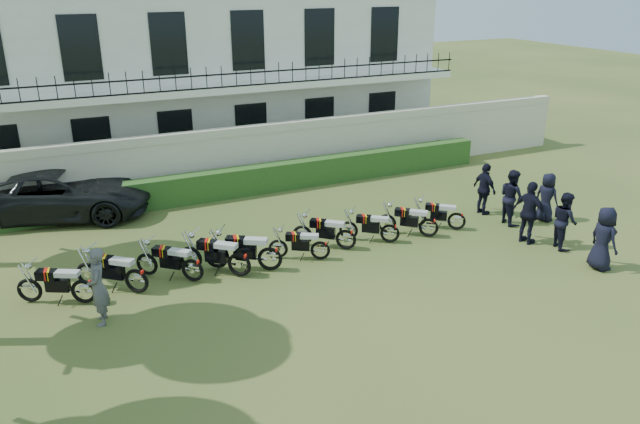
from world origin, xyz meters
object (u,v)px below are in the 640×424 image
Objects in this scene: motorcycle_1 at (136,275)px; officer_5 at (485,189)px; motorcycle_9 at (457,217)px; inspector at (98,287)px; officer_2 at (530,213)px; motorcycle_3 at (239,259)px; officer_1 at (565,220)px; motorcycle_4 at (270,253)px; motorcycle_7 at (390,229)px; motorcycle_5 at (320,246)px; motorcycle_6 at (346,235)px; suv at (59,194)px; motorcycle_8 at (429,223)px; officer_4 at (512,197)px; officer_3 at (547,197)px; motorcycle_0 at (83,286)px; officer_0 at (604,238)px; motorcycle_2 at (192,265)px.

officer_5 is (11.34, 0.79, 0.35)m from motorcycle_1.
motorcycle_9 is 0.77× the size of inspector.
motorcycle_1 is 1.14× the size of motorcycle_9.
motorcycle_3 is at bearing 67.93° from officer_2.
officer_1 is at bearing -61.13° from motorcycle_1.
motorcycle_7 is at bearing -55.08° from motorcycle_4.
motorcycle_1 is 1.05× the size of motorcycle_5.
suv is (-7.18, 6.31, 0.32)m from motorcycle_6.
motorcycle_8 is at bearing 73.31° from officer_1.
motorcycle_1 is 11.57m from officer_4.
officer_3 reaches higher than motorcycle_3.
motorcycle_9 is at bearing -52.61° from motorcycle_6.
officer_1 is 0.95× the size of officer_4.
motorcycle_0 is at bearing 70.01° from officer_2.
motorcycle_4 is at bearing 132.48° from motorcycle_8.
inspector is at bearing -160.72° from suv.
motorcycle_3 is 1.05× the size of motorcycle_6.
officer_3 is 0.92× the size of officer_5.
motorcycle_0 is 12.33m from officer_2.
motorcycle_3 is 0.91× the size of officer_0.
officer_3 is at bearing 101.50° from inspector.
motorcycle_4 is 1.07× the size of officer_5.
motorcycle_5 is 1.02× the size of motorcycle_7.
officer_5 reaches higher than officer_1.
motorcycle_5 is 2.36m from motorcycle_7.
motorcycle_6 is 9.57m from suv.
officer_3 reaches higher than motorcycle_4.
officer_2 is (7.53, -1.46, 0.42)m from motorcycle_4.
motorcycle_2 is at bearing -140.30° from suv.
officer_2 is at bearing 19.53° from officer_0.
motorcycle_5 is 3.63m from motorcycle_8.
officer_5 is (5.45, 0.66, 0.38)m from motorcycle_6.
suv reaches higher than motorcycle_4.
motorcycle_3 is 0.86× the size of motorcycle_4.
motorcycle_2 is 2.66m from inspector.
motorcycle_1 is 1.08× the size of motorcycle_7.
motorcycle_9 is at bearing 104.95° from inspector.
inspector is 1.04× the size of officer_0.
motorcycle_8 reaches higher than motorcycle_5.
officer_2 is (6.03, -1.50, 0.51)m from motorcycle_5.
officer_3 is at bearing -134.14° from officer_5.
motorcycle_9 is at bearing -57.05° from motorcycle_5.
motorcycle_4 is 1.05× the size of officer_0.
officer_2 is at bearing 170.39° from officer_5.
officer_2 reaches higher than officer_3.
officer_3 is (11.34, -0.57, 0.31)m from motorcycle_2.
motorcycle_1 is 9.67m from motorcycle_9.
motorcycle_7 is 0.26× the size of suv.
motorcycle_7 is (8.52, -0.00, -0.04)m from motorcycle_0.
officer_2 reaches higher than motorcycle_2.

